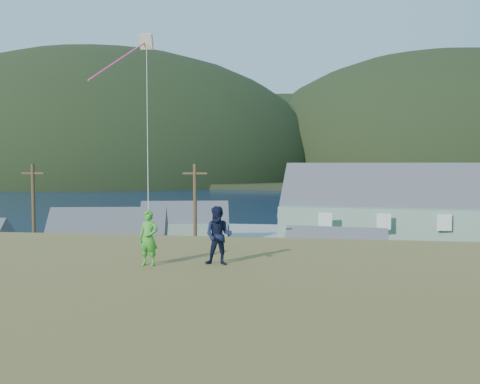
{
  "coord_description": "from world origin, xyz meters",
  "views": [
    {
      "loc": [
        3.51,
        -31.78,
        9.88
      ],
      "look_at": [
        0.43,
        -11.47,
        8.8
      ],
      "focal_mm": 40.0,
      "sensor_mm": 36.0,
      "label": 1
    }
  ],
  "objects_px": {
    "shed_palegreen_far": "(185,227)",
    "kite_flyer_navy": "(219,236)",
    "wharf": "(250,233)",
    "shed_palegreen_near": "(107,247)",
    "shed_white": "(335,264)",
    "kite_flyer_green": "(149,238)",
    "lodge": "(466,220)"
  },
  "relations": [
    {
      "from": "shed_palegreen_near",
      "to": "kite_flyer_navy",
      "type": "height_order",
      "value": "kite_flyer_navy"
    },
    {
      "from": "shed_palegreen_far",
      "to": "wharf",
      "type": "bearing_deg",
      "value": 51.68
    },
    {
      "from": "wharf",
      "to": "kite_flyer_green",
      "type": "xyz_separation_m",
      "value": [
        5.04,
        -58.34,
        7.48
      ]
    },
    {
      "from": "lodge",
      "to": "kite_flyer_navy",
      "type": "height_order",
      "value": "lodge"
    },
    {
      "from": "shed_palegreen_far",
      "to": "kite_flyer_navy",
      "type": "bearing_deg",
      "value": -87.07
    },
    {
      "from": "lodge",
      "to": "shed_palegreen_far",
      "type": "bearing_deg",
      "value": 172.78
    },
    {
      "from": "wharf",
      "to": "kite_flyer_navy",
      "type": "height_order",
      "value": "kite_flyer_navy"
    },
    {
      "from": "lodge",
      "to": "shed_white",
      "type": "relative_size",
      "value": 4.26
    },
    {
      "from": "shed_palegreen_far",
      "to": "shed_white",
      "type": "bearing_deg",
      "value": -61.71
    },
    {
      "from": "wharf",
      "to": "kite_flyer_navy",
      "type": "relative_size",
      "value": 16.68
    },
    {
      "from": "wharf",
      "to": "kite_flyer_green",
      "type": "distance_m",
      "value": 59.03
    },
    {
      "from": "shed_palegreen_near",
      "to": "wharf",
      "type": "bearing_deg",
      "value": 61.06
    },
    {
      "from": "shed_palegreen_far",
      "to": "kite_flyer_green",
      "type": "xyz_separation_m",
      "value": [
        10.97,
        -45.95,
        5.34
      ]
    },
    {
      "from": "wharf",
      "to": "shed_palegreen_near",
      "type": "relative_size",
      "value": 2.34
    },
    {
      "from": "shed_palegreen_near",
      "to": "shed_white",
      "type": "distance_m",
      "value": 19.55
    },
    {
      "from": "wharf",
      "to": "lodge",
      "type": "height_order",
      "value": "lodge"
    },
    {
      "from": "shed_white",
      "to": "kite_flyer_navy",
      "type": "height_order",
      "value": "kite_flyer_navy"
    },
    {
      "from": "shed_palegreen_far",
      "to": "kite_flyer_navy",
      "type": "xyz_separation_m",
      "value": [
        12.77,
        -45.55,
        5.39
      ]
    },
    {
      "from": "kite_flyer_green",
      "to": "kite_flyer_navy",
      "type": "height_order",
      "value": "kite_flyer_navy"
    },
    {
      "from": "wharf",
      "to": "shed_white",
      "type": "xyz_separation_m",
      "value": [
        10.6,
        -31.39,
        1.9
      ]
    },
    {
      "from": "shed_white",
      "to": "shed_palegreen_near",
      "type": "bearing_deg",
      "value": 178.35
    },
    {
      "from": "wharf",
      "to": "kite_flyer_navy",
      "type": "distance_m",
      "value": 58.82
    },
    {
      "from": "lodge",
      "to": "kite_flyer_green",
      "type": "height_order",
      "value": "lodge"
    },
    {
      "from": "lodge",
      "to": "shed_white",
      "type": "height_order",
      "value": "lodge"
    },
    {
      "from": "wharf",
      "to": "shed_white",
      "type": "distance_m",
      "value": 33.19
    },
    {
      "from": "shed_palegreen_far",
      "to": "kite_flyer_navy",
      "type": "distance_m",
      "value": 47.61
    },
    {
      "from": "kite_flyer_green",
      "to": "shed_white",
      "type": "bearing_deg",
      "value": 84.42
    },
    {
      "from": "shed_palegreen_near",
      "to": "shed_palegreen_far",
      "type": "height_order",
      "value": "shed_palegreen_near"
    },
    {
      "from": "kite_flyer_navy",
      "to": "shed_palegreen_near",
      "type": "bearing_deg",
      "value": 118.83
    },
    {
      "from": "wharf",
      "to": "shed_palegreen_near",
      "type": "xyz_separation_m",
      "value": [
        -8.7,
        -28.25,
        2.3
      ]
    },
    {
      "from": "wharf",
      "to": "lodge",
      "type": "relative_size",
      "value": 0.74
    },
    {
      "from": "lodge",
      "to": "shed_palegreen_near",
      "type": "height_order",
      "value": "lodge"
    }
  ]
}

